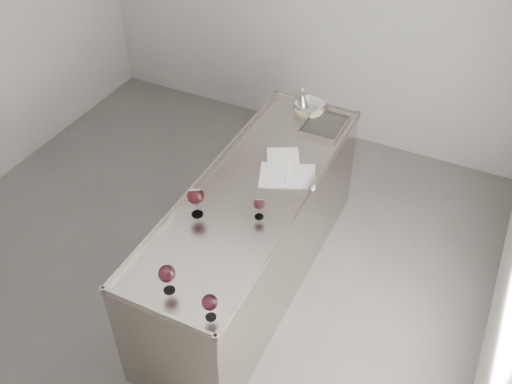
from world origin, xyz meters
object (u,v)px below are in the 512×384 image
at_px(counter, 253,235).
at_px(wine_glass_middle, 167,274).
at_px(notebook, 287,176).
at_px(wine_glass_small, 259,204).
at_px(wine_funnel, 302,102).
at_px(wine_glass_left, 196,196).
at_px(wine_glass_right, 210,303).
at_px(ceramic_bowl, 310,106).

xyz_separation_m(counter, wine_glass_middle, (-0.03, -1.02, 0.61)).
bearing_deg(counter, notebook, 53.48).
bearing_deg(wine_glass_small, wine_funnel, 100.78).
bearing_deg(notebook, counter, -147.38).
bearing_deg(counter, wine_glass_small, -56.24).
xyz_separation_m(wine_glass_left, wine_funnel, (0.12, 1.48, -0.09)).
xyz_separation_m(counter, wine_glass_right, (0.27, -1.08, 0.59)).
relative_size(wine_glass_left, wine_glass_middle, 1.13).
relative_size(wine_glass_left, wine_glass_small, 1.43).
relative_size(wine_glass_middle, wine_glass_small, 1.26).
height_order(wine_glass_small, ceramic_bowl, wine_glass_small).
height_order(notebook, ceramic_bowl, ceramic_bowl).
relative_size(wine_glass_middle, wine_glass_right, 1.12).
bearing_deg(wine_glass_middle, counter, 88.29).
bearing_deg(ceramic_bowl, wine_funnel, -180.00).
height_order(counter, wine_glass_small, wine_glass_small).
distance_m(wine_glass_right, wine_funnel, 2.19).
height_order(wine_glass_left, wine_glass_middle, wine_glass_left).
relative_size(wine_glass_small, ceramic_bowl, 0.69).
relative_size(wine_glass_middle, notebook, 0.42).
bearing_deg(wine_glass_small, ceramic_bowl, 97.85).
xyz_separation_m(wine_glass_right, wine_funnel, (-0.36, 2.16, -0.06)).
bearing_deg(wine_glass_right, wine_glass_small, 97.54).
height_order(wine_glass_small, wine_funnel, wine_funnel).
relative_size(ceramic_bowl, wine_funnel, 1.05).
distance_m(wine_glass_middle, wine_glass_small, 0.80).
relative_size(wine_glass_small, wine_funnel, 0.73).
distance_m(wine_glass_right, ceramic_bowl, 2.18).
height_order(wine_glass_right, notebook, wine_glass_right).
bearing_deg(wine_glass_left, notebook, 59.05).
distance_m(wine_glass_middle, notebook, 1.26).
bearing_deg(ceramic_bowl, wine_glass_left, -97.39).
bearing_deg(wine_glass_middle, wine_glass_left, 106.21).
distance_m(wine_glass_left, wine_funnel, 1.49).
relative_size(counter, wine_funnel, 11.45).
bearing_deg(wine_glass_right, wine_glass_middle, 169.09).
bearing_deg(ceramic_bowl, wine_glass_middle, -90.33).
bearing_deg(notebook, wine_funnel, 85.37).
distance_m(counter, notebook, 0.55).
bearing_deg(wine_glass_small, notebook, 90.25).
relative_size(wine_glass_small, notebook, 0.33).
bearing_deg(wine_glass_left, ceramic_bowl, 82.61).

